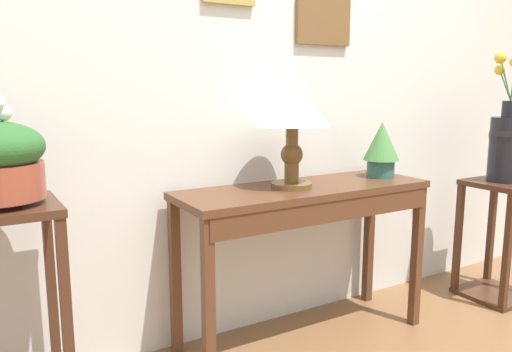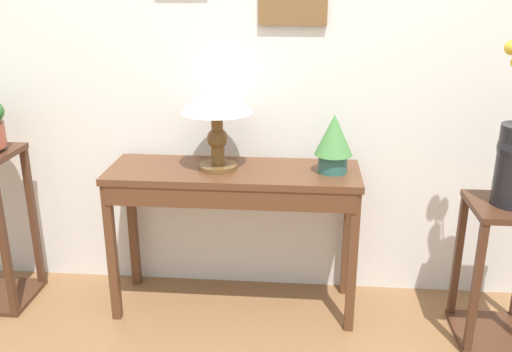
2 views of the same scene
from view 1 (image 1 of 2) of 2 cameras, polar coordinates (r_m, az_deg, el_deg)
back_wall_with_art at (r=2.70m, az=2.78°, el=12.81°), size 9.00×0.13×2.80m
console_table at (r=2.46m, az=5.81°, el=-3.75°), size 1.28×0.43×0.80m
table_lamp at (r=2.37m, az=4.13°, el=7.05°), size 0.36×0.36×0.48m
potted_plant_on_console at (r=2.76m, az=14.01°, el=3.22°), size 0.19×0.19×0.29m
pedestal_stand_left at (r=2.07m, az=-25.92°, el=-14.73°), size 0.37×0.37×0.87m
pedestal_stand_right at (r=3.39m, az=25.74°, el=-6.54°), size 0.37×0.37×0.72m
flower_vase_tall_right at (r=3.28m, az=26.52°, el=3.64°), size 0.23×0.20×0.74m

